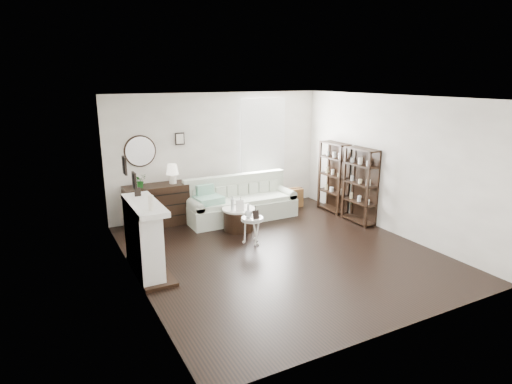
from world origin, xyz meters
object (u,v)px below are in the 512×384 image
dresser (157,205)px  drum_table (239,219)px  sofa (240,204)px  pedestal_table (252,220)px

dresser → drum_table: size_ratio=1.94×
sofa → drum_table: size_ratio=3.62×
drum_table → pedestal_table: pedestal_table is taller
dresser → drum_table: dresser is taller
dresser → drum_table: (1.39, -1.07, -0.20)m
sofa → drum_table: sofa is taller
sofa → dresser: size_ratio=1.86×
sofa → pedestal_table: (-0.45, -1.45, 0.15)m
sofa → dresser: bearing=167.3°
sofa → drum_table: bearing=-118.3°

